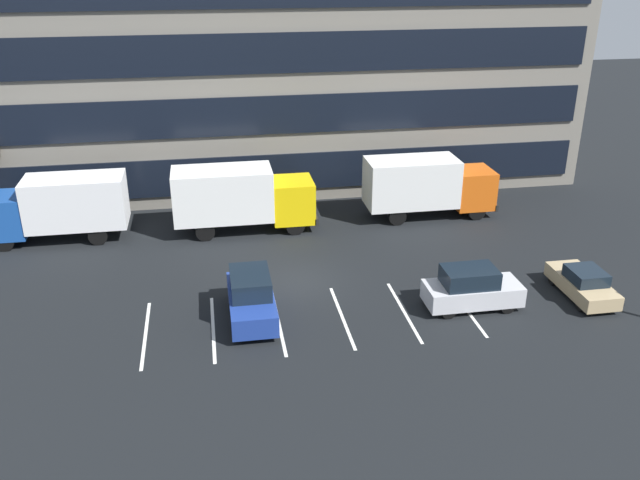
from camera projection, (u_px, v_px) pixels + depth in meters
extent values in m
plane|color=black|center=(299.00, 281.00, 32.58)|extent=(120.00, 120.00, 0.00)
cube|color=slate|center=(260.00, 68.00, 45.90)|extent=(40.80, 13.97, 14.40)
cube|color=black|center=(273.00, 173.00, 41.66)|extent=(39.16, 0.16, 2.30)
cube|color=black|center=(272.00, 115.00, 40.20)|extent=(39.16, 0.16, 2.30)
cube|color=black|center=(270.00, 53.00, 38.75)|extent=(39.16, 0.16, 2.30)
cube|color=silver|center=(146.00, 334.00, 28.15)|extent=(0.14, 5.40, 0.01)
cube|color=silver|center=(213.00, 328.00, 28.59)|extent=(0.14, 5.40, 0.01)
cube|color=silver|center=(279.00, 322.00, 29.02)|extent=(0.14, 5.40, 0.01)
cube|color=silver|center=(342.00, 317.00, 29.46)|extent=(0.14, 5.40, 0.01)
cube|color=silver|center=(404.00, 311.00, 29.89)|extent=(0.14, 5.40, 0.01)
cube|color=silver|center=(464.00, 306.00, 30.33)|extent=(0.14, 5.40, 0.01)
cube|color=#D85914|center=(472.00, 188.00, 40.15)|extent=(2.25, 2.45, 2.25)
cube|color=black|center=(490.00, 179.00, 40.14)|extent=(0.06, 2.06, 0.99)
cube|color=white|center=(411.00, 182.00, 39.33)|extent=(5.31, 2.55, 2.76)
cube|color=black|center=(489.00, 202.00, 40.72)|extent=(0.20, 2.45, 0.41)
cylinder|color=black|center=(464.00, 199.00, 41.55)|extent=(1.02, 0.31, 1.02)
cylinder|color=black|center=(477.00, 211.00, 39.65)|extent=(1.02, 0.31, 1.02)
cylinder|color=black|center=(388.00, 204.00, 40.80)|extent=(1.02, 0.31, 1.02)
cylinder|color=black|center=(397.00, 217.00, 38.90)|extent=(1.02, 0.31, 1.02)
cube|color=#194799|center=(5.00, 215.00, 36.10)|extent=(2.22, 2.43, 2.22)
cube|color=white|center=(76.00, 201.00, 36.46)|extent=(5.26, 2.53, 2.73)
cylinder|color=black|center=(4.00, 242.00, 35.61)|extent=(1.01, 0.30, 1.01)
cylinder|color=black|center=(14.00, 227.00, 37.49)|extent=(1.01, 0.30, 1.01)
cylinder|color=black|center=(98.00, 236.00, 36.35)|extent=(1.01, 0.30, 1.01)
cylinder|color=black|center=(103.00, 221.00, 38.23)|extent=(1.01, 0.30, 1.01)
cube|color=yellow|center=(292.00, 200.00, 38.12)|extent=(2.31, 2.52, 2.31)
cube|color=black|center=(312.00, 191.00, 38.11)|extent=(0.06, 2.11, 1.02)
cube|color=white|center=(223.00, 194.00, 37.28)|extent=(5.46, 2.62, 2.83)
cube|color=black|center=(313.00, 215.00, 38.71)|extent=(0.21, 2.52, 0.42)
cylinder|color=black|center=(290.00, 212.00, 39.56)|extent=(1.05, 0.31, 1.05)
cylinder|color=black|center=(295.00, 226.00, 37.61)|extent=(1.05, 0.31, 1.05)
cylinder|color=black|center=(205.00, 217.00, 38.79)|extent=(1.05, 0.31, 1.05)
cylinder|color=black|center=(205.00, 232.00, 36.84)|extent=(1.05, 0.31, 1.05)
cube|color=tan|center=(582.00, 285.00, 31.00)|extent=(1.68, 4.01, 0.65)
cube|color=black|center=(586.00, 275.00, 30.57)|extent=(1.48, 1.68, 0.56)
cylinder|color=black|center=(553.00, 279.00, 32.15)|extent=(0.21, 0.56, 0.56)
cylinder|color=black|center=(581.00, 277.00, 32.38)|extent=(0.21, 0.56, 0.56)
cylinder|color=black|center=(581.00, 305.00, 29.84)|extent=(0.21, 0.56, 0.56)
cylinder|color=black|center=(611.00, 303.00, 30.06)|extent=(0.21, 0.56, 0.56)
cube|color=navy|center=(251.00, 303.00, 29.07)|extent=(1.91, 4.51, 0.93)
cube|color=black|center=(250.00, 283.00, 28.91)|extent=(1.68, 2.48, 0.83)
cylinder|color=black|center=(275.00, 327.00, 28.06)|extent=(0.22, 0.67, 0.67)
cylinder|color=black|center=(234.00, 330.00, 27.80)|extent=(0.22, 0.67, 0.67)
cylinder|color=black|center=(268.00, 294.00, 30.66)|extent=(0.22, 0.67, 0.67)
cylinder|color=black|center=(231.00, 297.00, 30.40)|extent=(0.22, 0.67, 0.67)
cube|color=silver|center=(472.00, 293.00, 30.00)|extent=(4.26, 1.81, 0.88)
cube|color=black|center=(470.00, 277.00, 29.63)|extent=(2.35, 1.59, 0.79)
cylinder|color=black|center=(493.00, 290.00, 31.08)|extent=(0.63, 0.20, 0.63)
cylinder|color=black|center=(508.00, 307.00, 29.65)|extent=(0.63, 0.20, 0.63)
cylinder|color=black|center=(437.00, 295.00, 30.65)|extent=(0.63, 0.20, 0.63)
cylinder|color=black|center=(449.00, 312.00, 29.23)|extent=(0.63, 0.20, 0.63)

